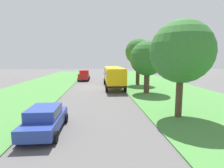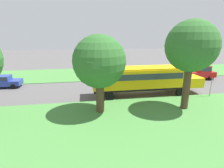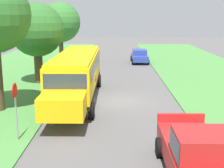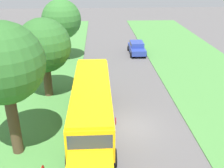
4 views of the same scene
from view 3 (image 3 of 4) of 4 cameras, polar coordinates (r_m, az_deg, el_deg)
The scene contains 7 objects.
ground_plane at distance 21.05m, azimuth 0.92°, elevation -3.11°, with size 120.00×120.00×0.00m, color #565454.
school_bus at distance 20.94m, azimuth -6.45°, elevation 2.13°, with size 2.84×12.42×3.16m.
car_blue_nearest at distance 37.70m, azimuth 5.06°, elevation 5.24°, with size 2.02×4.40×1.56m.
pickup_truck at distance 11.24m, azimuth 15.48°, elevation -12.26°, with size 2.28×5.40×2.10m.
oak_tree_roadside_mid at distance 26.55m, azimuth -13.91°, elevation 9.47°, with size 4.39×4.39×6.68m.
oak_tree_far_end at distance 35.82m, azimuth -9.45°, elevation 11.18°, with size 4.46×4.46×7.08m.
stop_sign at distance 14.66m, azimuth -17.22°, elevation -3.70°, with size 0.08×0.68×2.74m.
Camera 3 is at (-0.13, -20.26, 5.72)m, focal length 50.00 mm.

